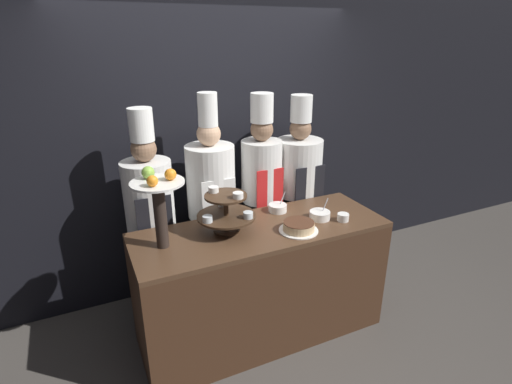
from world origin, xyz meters
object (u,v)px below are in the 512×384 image
Objects in this scene: chef_center_left at (212,200)px; tiered_stand at (226,211)px; chef_left at (151,214)px; cup_white at (343,217)px; serving_bowl_far at (278,208)px; chef_right at (298,186)px; serving_bowl_near at (320,215)px; chef_center_right at (262,188)px; fruit_pedestal at (159,198)px; cake_round at (299,227)px.

tiered_stand is at bearing -96.57° from chef_center_left.
tiered_stand is at bearing -47.50° from chef_left.
chef_center_left is (-0.81, 0.71, 0.02)m from cup_white.
serving_bowl_far is 0.09× the size of chef_right.
chef_center_left reaches higher than serving_bowl_near.
serving_bowl_far is (-0.23, 0.26, -0.00)m from serving_bowl_near.
chef_center_left is (-0.44, 0.34, 0.02)m from serving_bowl_far.
chef_left is at bearing -179.99° from chef_center_right.
serving_bowl_far is at bearing 10.44° from fruit_pedestal.
cake_round is (0.95, -0.19, -0.32)m from fruit_pedestal.
cup_white is at bearing -36.31° from serving_bowl_near.
serving_bowl_near is 0.09× the size of chef_center_right.
chef_center_right reaches higher than chef_right.
cup_white is at bearing -44.64° from serving_bowl_far.
chef_left reaches higher than tiered_stand.
chef_left is at bearing 160.29° from serving_bowl_far.
tiered_stand is 2.62× the size of serving_bowl_far.
chef_left is (-1.32, 0.71, -0.01)m from cup_white.
chef_center_right is 1.02× the size of chef_right.
cake_round is at bearing -24.62° from tiered_stand.
chef_center_right reaches higher than fruit_pedestal.
chef_center_left is 1.04× the size of chef_right.
chef_left is at bearing 132.50° from tiered_stand.
serving_bowl_far is 0.09× the size of chef_left.
cake_round is 0.16× the size of chef_right.
chef_center_right reaches higher than chef_left.
cake_round is at bearing -93.44° from chef_center_right.
chef_right is (0.16, 0.60, 0.01)m from serving_bowl_near.
chef_right is (1.34, 0.00, 0.01)m from chef_left.
cake_round is 3.26× the size of cup_white.
cup_white is at bearing -7.99° from fruit_pedestal.
cup_white is at bearing -91.62° from chef_right.
tiered_stand is 0.51m from fruit_pedestal.
chef_right is (0.02, 0.71, 0.01)m from cup_white.
tiered_stand is 0.23× the size of chef_right.
chef_center_right is (0.99, 0.52, -0.27)m from fruit_pedestal.
chef_left is 0.96× the size of chef_center_left.
tiered_stand is 0.77× the size of fruit_pedestal.
chef_right reaches higher than chef_left.
cake_round is 1.17m from chef_left.
fruit_pedestal is 1.39m from cup_white.
serving_bowl_far reaches higher than cake_round.
cup_white is 0.05× the size of chef_center_left.
fruit_pedestal is at bearing 168.59° from cake_round.
chef_left is at bearing 180.00° from chef_center_left.
cake_round is 0.28m from serving_bowl_near.
serving_bowl_near is at bearing 143.69° from cup_white.
cake_round is 0.16× the size of chef_left.
serving_bowl_far is at bearing 86.25° from cake_round.
cup_white is (0.87, -0.22, -0.13)m from tiered_stand.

